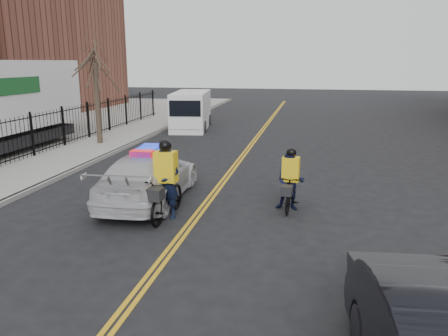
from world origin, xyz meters
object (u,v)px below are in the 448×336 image
cyclist_near (167,191)px  cyclist_far (290,186)px  cargo_van (191,111)px  police_cruiser (149,177)px

cyclist_near → cyclist_far: 3.56m
cargo_van → cyclist_near: cargo_van is taller
cargo_van → cyclist_far: bearing=-72.5°
police_cruiser → cargo_van: size_ratio=0.91×
cyclist_near → police_cruiser: bearing=128.9°
cargo_van → cyclist_far: 16.30m
police_cruiser → cyclist_far: size_ratio=2.85×
police_cruiser → cyclist_far: bearing=177.5°
police_cruiser → cyclist_near: 1.73m
cargo_van → cyclist_far: (7.09, -14.68, -0.42)m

